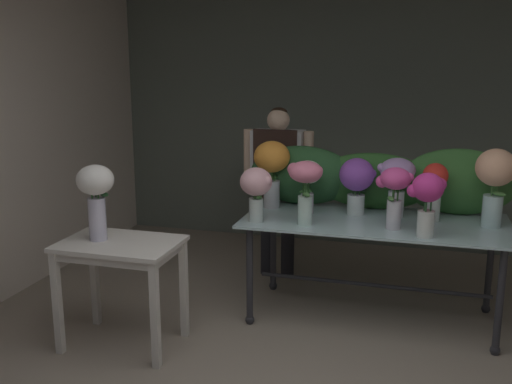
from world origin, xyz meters
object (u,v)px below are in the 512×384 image
(vase_sunset_tulips, at_px, (272,164))
(vase_peach_carnations, at_px, (496,177))
(vase_scarlet_anemones, at_px, (435,186))
(vase_white_roses_tall, at_px, (96,193))
(vase_violet_stock, at_px, (357,180))
(vase_ivory_snapdragons, at_px, (308,179))
(vase_blush_roses, at_px, (256,187))
(side_table_white, at_px, (120,256))
(vase_rosy_dahlias, at_px, (305,182))
(vase_fuchsia_freesia, at_px, (395,189))
(florist, at_px, (278,174))
(display_table_glass, at_px, (374,235))
(vase_lilac_lilies, at_px, (397,179))
(vase_magenta_ranunculus, at_px, (427,197))

(vase_sunset_tulips, xyz_separation_m, vase_peach_carnations, (1.65, -0.11, 0.01))
(vase_scarlet_anemones, xyz_separation_m, vase_white_roses_tall, (-2.19, -1.00, 0.03))
(vase_violet_stock, distance_m, vase_white_roses_tall, 1.92)
(vase_ivory_snapdragons, bearing_deg, vase_blush_roses, -131.53)
(side_table_white, relative_size, vase_rosy_dahlias, 1.71)
(vase_scarlet_anemones, distance_m, vase_rosy_dahlias, 0.96)
(side_table_white, bearing_deg, vase_fuchsia_freesia, 21.89)
(florist, distance_m, vase_fuchsia_freesia, 1.41)
(vase_fuchsia_freesia, xyz_separation_m, vase_ivory_snapdragons, (-0.67, 0.25, -0.01))
(display_table_glass, relative_size, vase_violet_stock, 4.42)
(vase_lilac_lilies, xyz_separation_m, vase_white_roses_tall, (-1.92, -1.04, -0.00))
(side_table_white, xyz_separation_m, vase_ivory_snapdragons, (1.10, 0.96, 0.41))
(vase_violet_stock, height_order, vase_white_roses_tall, vase_white_roses_tall)
(vase_sunset_tulips, height_order, vase_white_roses_tall, vase_sunset_tulips)
(vase_peach_carnations, bearing_deg, vase_magenta_ranunculus, -139.37)
(display_table_glass, relative_size, vase_ivory_snapdragons, 4.69)
(vase_ivory_snapdragons, xyz_separation_m, vase_sunset_tulips, (-0.31, 0.10, 0.08))
(vase_scarlet_anemones, xyz_separation_m, vase_lilac_lilies, (-0.27, 0.04, 0.03))
(vase_sunset_tulips, distance_m, vase_white_roses_tall, 1.42)
(vase_ivory_snapdragons, bearing_deg, vase_white_roses_tall, -142.51)
(display_table_glass, xyz_separation_m, vase_rosy_dahlias, (-0.48, -0.27, 0.43))
(display_table_glass, xyz_separation_m, vase_lilac_lilies, (0.14, 0.13, 0.41))
(vase_sunset_tulips, xyz_separation_m, vase_blush_roses, (-0.00, -0.45, -0.09))
(florist, bearing_deg, vase_blush_roses, -84.92)
(vase_rosy_dahlias, relative_size, vase_blush_roses, 1.15)
(vase_violet_stock, xyz_separation_m, vase_ivory_snapdragons, (-0.37, -0.07, 0.00))
(side_table_white, height_order, vase_scarlet_anemones, vase_scarlet_anemones)
(vase_violet_stock, relative_size, vase_magenta_ranunculus, 0.99)
(side_table_white, bearing_deg, vase_white_roses_tall, 179.92)
(vase_scarlet_anemones, relative_size, vase_blush_roses, 1.07)
(display_table_glass, relative_size, vase_lilac_lilies, 4.29)
(vase_sunset_tulips, relative_size, vase_white_roses_tall, 1.04)
(vase_violet_stock, bearing_deg, side_table_white, -144.94)
(display_table_glass, relative_size, side_table_white, 2.43)
(vase_rosy_dahlias, bearing_deg, vase_scarlet_anemones, 21.81)
(vase_rosy_dahlias, relative_size, vase_white_roses_tall, 0.90)
(vase_violet_stock, bearing_deg, florist, 142.46)
(florist, xyz_separation_m, vase_lilac_lilies, (1.06, -0.58, 0.13))
(vase_lilac_lilies, height_order, vase_white_roses_tall, vase_white_roses_tall)
(vase_fuchsia_freesia, distance_m, vase_violet_stock, 0.44)
(vase_scarlet_anemones, xyz_separation_m, vase_blush_roses, (-1.25, -0.38, -0.00))
(vase_lilac_lilies, bearing_deg, florist, 151.46)
(side_table_white, relative_size, vase_magenta_ranunculus, 1.81)
(vase_violet_stock, relative_size, vase_lilac_lilies, 0.97)
(vase_lilac_lilies, height_order, vase_blush_roses, vase_lilac_lilies)
(vase_blush_roses, height_order, vase_white_roses_tall, vase_white_roses_tall)
(florist, bearing_deg, vase_fuchsia_freesia, -40.53)
(vase_violet_stock, bearing_deg, vase_white_roses_tall, -147.67)
(vase_scarlet_anemones, xyz_separation_m, vase_rosy_dahlias, (-0.89, -0.36, 0.05))
(vase_white_roses_tall, bearing_deg, vase_lilac_lilies, 28.44)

